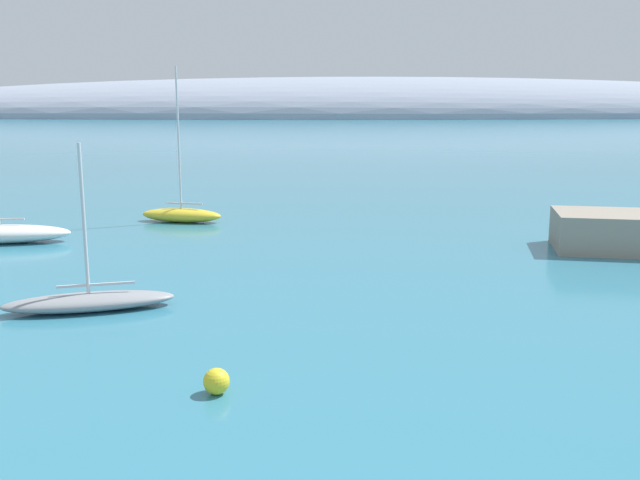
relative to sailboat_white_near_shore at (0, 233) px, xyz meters
The scene contains 5 objects.
distant_ridge 215.75m from the sailboat_white_near_shore, 78.71° to the left, with size 383.82×66.13×26.40m, color #8E99AD.
sailboat_white_near_shore is the anchor object (origin of this frame).
sailboat_grey_mid_mooring 16.57m from the sailboat_white_near_shore, 56.05° to the right, with size 7.17×3.38×6.92m.
sailboat_yellow_end_of_line 11.82m from the sailboat_white_near_shore, 34.97° to the left, with size 5.90×2.86×10.51m.
mooring_buoy_yellow 27.23m from the sailboat_white_near_shore, 55.22° to the right, with size 0.80×0.80×0.80m, color yellow.
Camera 1 is at (-0.22, -4.52, 8.99)m, focal length 40.92 mm.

